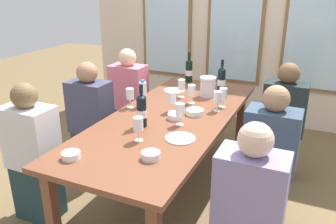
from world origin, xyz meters
name	(u,v)px	position (x,y,z in m)	size (l,w,h in m)	color
ground_plane	(170,193)	(0.00, 0.00, 0.00)	(12.00, 12.00, 0.00)	brown
back_wall_with_windows	(237,9)	(0.00, 2.06, 1.45)	(4.13, 0.10, 2.90)	beige
dining_table	(170,124)	(0.00, 0.00, 0.67)	(0.93, 2.25, 0.74)	brown
white_plate_0	(180,138)	(0.24, -0.36, 0.74)	(0.21, 0.21, 0.01)	white
white_plate_1	(174,91)	(-0.24, 0.65, 0.74)	(0.21, 0.21, 0.01)	white
metal_pitcher	(208,87)	(0.11, 0.63, 0.84)	(0.16, 0.16, 0.19)	silver
wine_bottle_0	(189,70)	(-0.24, 1.03, 0.86)	(0.08, 0.08, 0.32)	black
wine_bottle_1	(142,110)	(-0.11, -0.27, 0.87)	(0.08, 0.08, 0.33)	black
wine_bottle_2	(221,80)	(0.20, 0.79, 0.87)	(0.08, 0.08, 0.33)	black
tasting_bowl_0	(195,112)	(0.17, 0.12, 0.76)	(0.14, 0.14, 0.05)	white
tasting_bowl_1	(151,155)	(0.19, -0.71, 0.76)	(0.12, 0.12, 0.05)	white
tasting_bowl_2	(175,116)	(0.06, -0.04, 0.76)	(0.12, 0.12, 0.05)	white
tasting_bowl_3	(71,155)	(-0.27, -0.91, 0.76)	(0.12, 0.12, 0.04)	white
water_bottle	(143,94)	(-0.31, 0.13, 0.85)	(0.06, 0.06, 0.24)	white
wine_glass_0	(130,94)	(-0.40, 0.05, 0.86)	(0.07, 0.07, 0.17)	white
wine_glass_1	(180,111)	(0.14, -0.13, 0.86)	(0.07, 0.07, 0.17)	white
wine_glass_2	(182,85)	(-0.10, 0.50, 0.86)	(0.07, 0.07, 0.17)	white
wine_glass_3	(192,91)	(0.05, 0.37, 0.86)	(0.07, 0.07, 0.17)	white
wine_glass_4	(223,94)	(0.33, 0.39, 0.86)	(0.07, 0.07, 0.17)	white
wine_glass_5	(172,98)	(-0.03, 0.11, 0.86)	(0.07, 0.07, 0.17)	white
wine_glass_6	(138,125)	(-0.01, -0.51, 0.86)	(0.07, 0.07, 0.17)	white
wine_glass_7	(217,97)	(0.31, 0.28, 0.86)	(0.07, 0.07, 0.17)	white
seated_person_0	(129,101)	(-0.82, 0.73, 0.53)	(0.38, 0.24, 1.11)	#292F35
seated_person_1	(282,124)	(0.82, 0.74, 0.53)	(0.38, 0.24, 1.11)	#382F34
seated_person_2	(91,123)	(-0.82, 0.03, 0.53)	(0.38, 0.24, 1.11)	#2C3238
seated_person_3	(269,161)	(0.82, -0.02, 0.53)	(0.38, 0.24, 1.11)	#273140
seated_person_4	(34,157)	(-0.82, -0.70, 0.53)	(0.38, 0.24, 1.11)	#21393D
seated_person_5	(248,218)	(0.82, -0.75, 0.53)	(0.38, 0.24, 1.11)	#22293D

